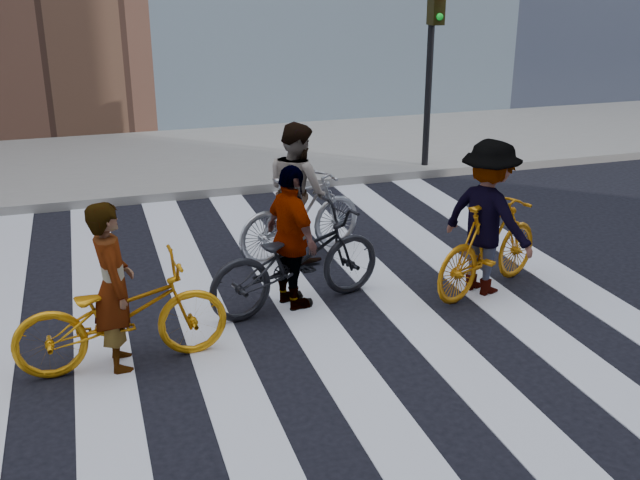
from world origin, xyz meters
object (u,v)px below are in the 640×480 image
bike_yellow_left (122,315)px  rider_left (113,286)px  bike_silver_mid (301,215)px  rider_mid (297,191)px  rider_right (488,218)px  traffic_signal (432,48)px  rider_rear (292,238)px  bike_yellow_right (489,246)px  bike_dark_rear (296,260)px

bike_yellow_left → rider_left: size_ratio=1.22×
bike_silver_mid → rider_mid: rider_mid is taller
bike_silver_mid → rider_right: 2.49m
bike_yellow_left → traffic_signal: bearing=-49.8°
rider_mid → rider_rear: rider_mid is taller
rider_left → rider_right: (4.22, 0.50, 0.08)m
rider_mid → rider_right: (1.78, -1.76, 0.01)m
bike_yellow_right → bike_silver_mid: bearing=21.2°
bike_yellow_left → rider_right: rider_right is taller
rider_left → rider_mid: bearing=-50.6°
bike_yellow_left → rider_right: bearing=-86.6°
bike_dark_rear → rider_left: (-2.00, -0.77, 0.27)m
rider_rear → traffic_signal: bearing=-53.3°
bike_yellow_left → rider_left: rider_left is taller
rider_left → rider_mid: 3.33m
bike_silver_mid → rider_rear: size_ratio=1.14×
rider_mid → traffic_signal: bearing=-64.0°
rider_left → rider_right: rider_right is taller
rider_right → bike_yellow_right: bearing=-114.2°
rider_left → rider_rear: rider_left is taller
bike_yellow_left → bike_silver_mid: (2.44, 2.26, 0.04)m
bike_yellow_right → rider_left: rider_left is taller
traffic_signal → bike_yellow_left: bearing=-136.4°
rider_mid → rider_right: rider_right is taller
traffic_signal → bike_silver_mid: size_ratio=1.77×
traffic_signal → bike_yellow_right: bearing=-107.7°
bike_yellow_left → rider_right: size_ratio=1.10×
bike_yellow_left → rider_rear: 2.07m
rider_rear → rider_right: bearing=-110.6°
rider_mid → rider_rear: bearing=144.0°
bike_yellow_left → rider_mid: bearing=-50.0°
bike_dark_rear → rider_right: bearing=-110.8°
bike_yellow_right → rider_left: (-4.27, -0.50, 0.27)m
bike_yellow_left → bike_yellow_right: 4.25m
bike_silver_mid → rider_left: (-2.49, -2.26, 0.26)m
bike_yellow_right → rider_left: 4.31m
traffic_signal → rider_right: 5.50m
traffic_signal → rider_mid: (-3.45, -3.30, -1.38)m
rider_right → rider_rear: 2.29m
traffic_signal → bike_dark_rear: 6.41m
bike_dark_rear → rider_left: bearing=97.1°
rider_rear → bike_silver_mid: bearing=-33.9°
traffic_signal → rider_mid: traffic_signal is taller
bike_silver_mid → rider_left: bearing=114.5°
bike_yellow_left → bike_yellow_right: bike_yellow_right is taller
bike_yellow_left → rider_mid: rider_mid is taller
bike_silver_mid → bike_dark_rear: (-0.49, -1.49, -0.00)m
bike_silver_mid → rider_right: size_ratio=1.03×
bike_yellow_left → bike_dark_rear: bearing=-71.9°
traffic_signal → rider_mid: 4.97m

